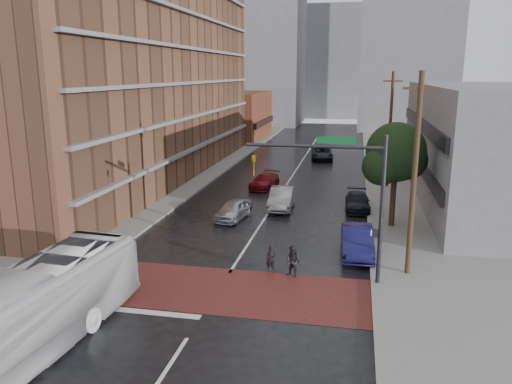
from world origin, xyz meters
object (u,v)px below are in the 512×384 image
Objects in this scene: transit_bus at (22,316)px; pedestrian_b at (293,262)px; pedestrian_a at (271,259)px; car_travel_a at (233,210)px; car_travel_c at (265,181)px; car_parked_far at (358,201)px; suv_travel at (322,154)px; car_parked_mid at (357,202)px; car_travel_b at (282,198)px; car_parked_near at (357,241)px.

transit_bus reaches higher than pedestrian_b.
transit_bus is 7.96× the size of pedestrian_a.
car_travel_a is 9.83m from car_travel_c.
pedestrian_b is 19.63m from car_travel_c.
car_travel_a is (-4.17, 8.85, -0.05)m from pedestrian_a.
car_travel_a is at bearing -150.17° from car_parked_far.
pedestrian_b is at bearing -66.31° from car_travel_c.
pedestrian_b is at bearing -100.13° from car_parked_far.
suv_travel is 21.74m from car_parked_far.
suv_travel is 21.89m from car_parked_mid.
transit_bus reaches higher than car_travel_b.
car_parked_mid is (8.41, 4.15, -0.06)m from car_travel_a.
pedestrian_b reaches higher than car_parked_near.
pedestrian_a is at bearing -173.78° from pedestrian_b.
pedestrian_b reaches higher than car_parked_far.
car_parked_mid is (8.03, -5.68, -0.00)m from car_travel_c.
car_parked_far is (0.00, 9.63, -0.16)m from car_parked_near.
transit_bus is at bearing -126.18° from pedestrian_a.
car_parked_near is at bearing -92.34° from car_parked_mid.
pedestrian_a is 9.79m from car_travel_a.
car_travel_a reaches higher than car_parked_mid.
transit_bus is 11.88m from pedestrian_a.
pedestrian_b is 10.60m from car_travel_a.
car_parked_near is at bearing -52.98° from car_travel_c.
car_travel_b is at bearing 119.25° from car_parked_near.
car_parked_mid is at bearing 86.92° from car_parked_near.
car_travel_b reaches higher than car_travel_a.
pedestrian_a is at bearing -96.30° from suv_travel.
pedestrian_a is 0.31× the size of car_travel_b.
pedestrian_b reaches higher than suv_travel.
transit_bus is at bearing -90.20° from car_travel_a.
car_travel_a is 0.93× the size of car_parked_mid.
transit_bus is 2.70× the size of car_parked_mid.
car_travel_c is 1.01× the size of car_parked_mid.
car_travel_c is 9.83m from car_parked_mid.
pedestrian_b reaches higher than pedestrian_a.
pedestrian_b is 4.92m from car_parked_near.
car_travel_c is (-3.79, 18.68, -0.10)m from pedestrian_a.
car_parked_far is (4.14, -21.35, -0.08)m from suv_travel.
pedestrian_b is 0.43× the size of car_parked_far.
car_parked_near is (3.09, 3.84, -0.01)m from pedestrian_b.
pedestrian_b is at bearing -50.51° from car_travel_a.
pedestrian_a is (7.24, 9.37, -0.89)m from transit_bus.
suv_travel is (4.28, 25.64, 0.03)m from car_travel_a.
car_parked_far reaches higher than car_travel_c.
transit_bus reaches higher than car_parked_near.
car_parked_far is at bearing 36.40° from car_travel_a.
car_travel_b is at bearing 59.85° from car_travel_a.
pedestrian_a reaches higher than car_travel_a.
car_travel_c is at bearing 97.11° from car_travel_a.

